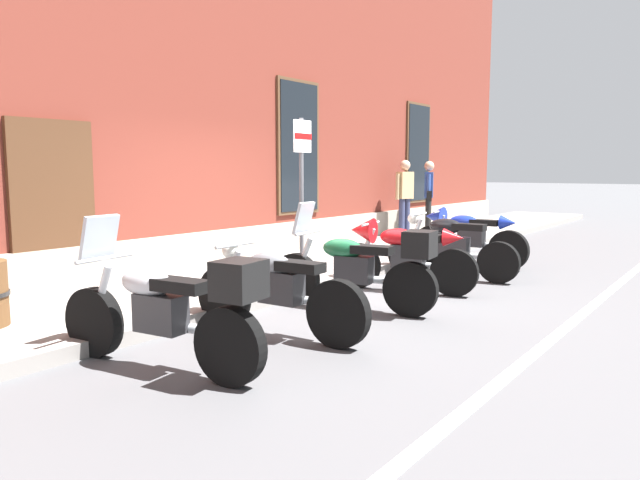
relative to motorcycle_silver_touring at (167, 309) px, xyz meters
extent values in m
plane|color=#4C4C4F|center=(3.31, 0.88, -0.54)|extent=(140.00, 140.00, 0.00)
cube|color=gray|center=(3.31, 2.05, -0.46)|extent=(30.62, 2.33, 0.15)
cube|color=silver|center=(3.31, -2.32, -0.53)|extent=(30.62, 0.12, 0.01)
cube|color=maroon|center=(3.31, 6.09, 4.09)|extent=(24.62, 5.74, 9.25)
cube|color=gray|center=(3.31, 3.18, -0.19)|extent=(24.62, 0.10, 0.70)
cube|color=#472B19|center=(0.85, 3.19, 0.61)|extent=(1.10, 0.08, 2.30)
cube|color=#513823|center=(5.78, 3.20, 1.56)|extent=(1.22, 0.06, 2.52)
cube|color=black|center=(5.78, 3.17, 1.56)|extent=(1.10, 0.03, 2.40)
cube|color=#513823|center=(10.70, 3.20, 1.56)|extent=(1.22, 0.06, 2.52)
cube|color=black|center=(10.70, 3.17, 1.56)|extent=(1.10, 0.03, 2.40)
cylinder|color=black|center=(-0.12, 0.88, -0.22)|extent=(0.20, 0.64, 0.63)
cylinder|color=black|center=(0.08, -0.64, -0.22)|extent=(0.20, 0.64, 0.63)
cylinder|color=silver|center=(-0.10, 0.78, 0.02)|extent=(0.11, 0.31, 0.61)
cube|color=#28282B|center=(-0.01, 0.07, -0.04)|extent=(0.27, 0.46, 0.32)
ellipsoid|color=#B7BABF|center=(-0.03, 0.22, 0.20)|extent=(0.32, 0.55, 0.24)
cube|color=black|center=(0.02, -0.16, 0.21)|extent=(0.28, 0.50, 0.10)
cylinder|color=silver|center=(-0.09, 0.70, 0.37)|extent=(0.62, 0.12, 0.04)
cylinder|color=silver|center=(0.15, -0.21, -0.17)|extent=(0.15, 0.46, 0.09)
cube|color=#B2BCC6|center=(-0.10, 0.76, 0.55)|extent=(0.38, 0.19, 0.40)
cube|color=black|center=(0.09, -0.74, 0.31)|extent=(0.40, 0.36, 0.30)
cylinder|color=black|center=(1.31, 0.68, -0.21)|extent=(0.16, 0.67, 0.66)
cylinder|color=black|center=(1.40, -0.76, -0.21)|extent=(0.16, 0.67, 0.66)
cylinder|color=silver|center=(1.32, 0.58, 0.02)|extent=(0.09, 0.29, 0.58)
cube|color=#28282B|center=(1.36, -0.09, -0.03)|extent=(0.24, 0.45, 0.32)
ellipsoid|color=slate|center=(1.35, 0.06, 0.19)|extent=(0.29, 0.53, 0.24)
cube|color=black|center=(1.37, -0.32, 0.20)|extent=(0.25, 0.49, 0.10)
cylinder|color=silver|center=(1.33, 0.50, 0.36)|extent=(0.62, 0.07, 0.04)
cylinder|color=silver|center=(1.50, -0.38, -0.16)|extent=(0.12, 0.45, 0.09)
sphere|color=silver|center=(1.32, 0.58, 0.29)|extent=(0.18, 0.18, 0.18)
cylinder|color=black|center=(2.63, 0.75, -0.22)|extent=(0.22, 0.65, 0.64)
cylinder|color=black|center=(2.87, -0.74, -0.22)|extent=(0.22, 0.65, 0.64)
cylinder|color=silver|center=(2.65, 0.65, 0.02)|extent=(0.12, 0.30, 0.60)
cube|color=#28282B|center=(2.76, -0.05, -0.04)|extent=(0.29, 0.47, 0.32)
ellipsoid|color=#195633|center=(2.73, 0.10, 0.20)|extent=(0.34, 0.55, 0.24)
cube|color=black|center=(2.79, -0.27, 0.21)|extent=(0.29, 0.51, 0.10)
cylinder|color=silver|center=(2.66, 0.57, 0.37)|extent=(0.62, 0.13, 0.04)
cylinder|color=silver|center=(2.92, -0.33, -0.17)|extent=(0.16, 0.46, 0.09)
cube|color=#B2BCC6|center=(2.65, 0.63, 0.55)|extent=(0.38, 0.20, 0.40)
cube|color=black|center=(2.88, -0.84, 0.31)|extent=(0.41, 0.37, 0.30)
cylinder|color=black|center=(3.96, 0.66, -0.22)|extent=(0.23, 0.65, 0.64)
cylinder|color=black|center=(4.20, -0.70, -0.22)|extent=(0.23, 0.65, 0.64)
cylinder|color=silver|center=(3.97, 0.56, 0.03)|extent=(0.12, 0.31, 0.62)
cube|color=#28282B|center=(4.09, -0.07, -0.04)|extent=(0.29, 0.47, 0.32)
ellipsoid|color=red|center=(4.06, 0.08, 0.22)|extent=(0.35, 0.56, 0.24)
cube|color=black|center=(4.13, -0.30, 0.23)|extent=(0.30, 0.51, 0.10)
cylinder|color=silver|center=(3.99, 0.48, 0.39)|extent=(0.62, 0.15, 0.04)
cylinder|color=silver|center=(4.26, -0.34, -0.17)|extent=(0.17, 0.46, 0.09)
cone|color=red|center=(3.97, 0.61, 0.29)|extent=(0.41, 0.40, 0.36)
cone|color=red|center=(4.20, -0.68, 0.25)|extent=(0.28, 0.30, 0.24)
cylinder|color=black|center=(5.36, 0.62, -0.23)|extent=(0.16, 0.63, 0.63)
cylinder|color=black|center=(5.45, -0.85, -0.23)|extent=(0.16, 0.63, 0.63)
cylinder|color=silver|center=(5.36, 0.53, 0.05)|extent=(0.09, 0.33, 0.67)
cube|color=#28282B|center=(5.40, -0.16, -0.05)|extent=(0.25, 0.45, 0.32)
ellipsoid|color=black|center=(5.40, -0.01, 0.27)|extent=(0.29, 0.53, 0.24)
cube|color=black|center=(5.42, -0.39, 0.28)|extent=(0.25, 0.49, 0.10)
cylinder|color=silver|center=(5.37, 0.45, 0.44)|extent=(0.62, 0.07, 0.04)
cylinder|color=silver|center=(5.54, -0.46, -0.18)|extent=(0.12, 0.45, 0.09)
sphere|color=silver|center=(5.36, 0.53, 0.37)|extent=(0.18, 0.18, 0.18)
cylinder|color=black|center=(6.66, 0.82, -0.20)|extent=(0.13, 0.68, 0.68)
cylinder|color=black|center=(6.67, -0.58, -0.20)|extent=(0.13, 0.68, 0.68)
cylinder|color=silver|center=(6.66, 0.72, 0.04)|extent=(0.07, 0.30, 0.61)
cube|color=#28282B|center=(6.66, 0.07, -0.02)|extent=(0.22, 0.44, 0.32)
ellipsoid|color=#192D9E|center=(6.66, 0.22, 0.23)|extent=(0.26, 0.52, 0.24)
cube|color=black|center=(6.67, -0.16, 0.24)|extent=(0.22, 0.48, 0.10)
cylinder|color=silver|center=(6.66, 0.64, 0.40)|extent=(0.62, 0.04, 0.04)
cylinder|color=silver|center=(6.79, -0.23, -0.15)|extent=(0.09, 0.45, 0.09)
cone|color=#192D9E|center=(6.66, 0.77, 0.30)|extent=(0.36, 0.34, 0.36)
cone|color=#192D9E|center=(6.67, -0.56, 0.26)|extent=(0.24, 0.26, 0.24)
cylinder|color=#2D3351|center=(8.97, 2.69, 0.05)|extent=(0.14, 0.14, 0.87)
cylinder|color=#2D3351|center=(9.15, 2.65, 0.05)|extent=(0.14, 0.14, 0.87)
cube|color=tan|center=(9.06, 2.67, 0.79)|extent=(0.43, 0.28, 0.61)
sphere|color=tan|center=(9.06, 2.67, 1.24)|extent=(0.23, 0.23, 0.23)
cylinder|color=tan|center=(8.82, 2.73, 0.76)|extent=(0.09, 0.09, 0.58)
cylinder|color=tan|center=(9.30, 2.62, 0.76)|extent=(0.09, 0.09, 0.58)
cylinder|color=black|center=(10.02, 2.53, 0.04)|extent=(0.14, 0.14, 0.86)
cylinder|color=black|center=(9.86, 2.45, 0.04)|extent=(0.14, 0.14, 0.86)
cube|color=#2D478C|center=(9.94, 2.49, 0.78)|extent=(0.45, 0.35, 0.61)
sphere|color=tan|center=(9.94, 2.49, 1.23)|extent=(0.23, 0.23, 0.23)
cylinder|color=#2D478C|center=(10.16, 2.60, 0.75)|extent=(0.09, 0.09, 0.58)
cylinder|color=#2D478C|center=(9.71, 2.39, 0.75)|extent=(0.09, 0.09, 0.58)
cube|color=black|center=(9.65, 2.34, 0.52)|extent=(0.12, 0.14, 0.24)
cylinder|color=#4C4C51|center=(3.41, 1.26, 0.73)|extent=(0.06, 0.06, 2.24)
cube|color=white|center=(3.41, 1.24, 1.60)|extent=(0.36, 0.03, 0.44)
cube|color=red|center=(3.41, 1.23, 1.60)|extent=(0.36, 0.01, 0.08)
camera|label=1|loc=(-3.10, -3.85, 1.15)|focal=33.21mm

